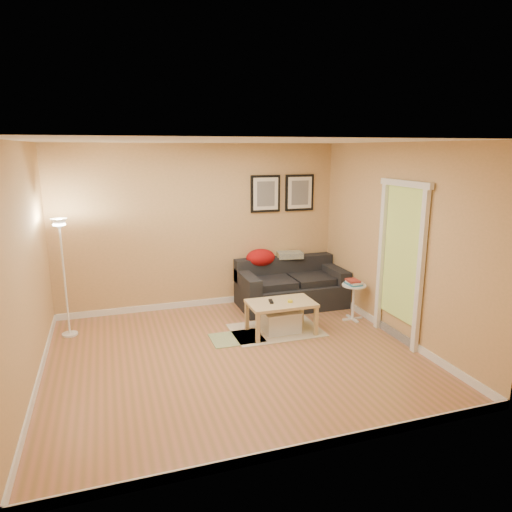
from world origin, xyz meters
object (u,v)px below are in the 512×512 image
(sofa, at_px, (291,284))
(side_table, at_px, (353,302))
(coffee_table, at_px, (281,317))
(book_stack, at_px, (353,282))
(floor_lamp, at_px, (65,281))
(storage_bin, at_px, (281,321))

(sofa, height_order, side_table, sofa)
(coffee_table, height_order, book_stack, book_stack)
(book_stack, distance_m, floor_lamp, 4.07)
(book_stack, xyz_separation_m, floor_lamp, (-4.01, 0.69, 0.19))
(side_table, xyz_separation_m, book_stack, (-0.01, 0.00, 0.31))
(side_table, bearing_deg, coffee_table, -173.20)
(sofa, distance_m, floor_lamp, 3.41)
(storage_bin, relative_size, floor_lamp, 0.31)
(side_table, height_order, floor_lamp, floor_lamp)
(sofa, xyz_separation_m, book_stack, (0.63, -0.87, 0.21))
(coffee_table, distance_m, storage_bin, 0.08)
(storage_bin, bearing_deg, side_table, 5.16)
(coffee_table, relative_size, storage_bin, 1.78)
(floor_lamp, bearing_deg, side_table, -9.80)
(coffee_table, bearing_deg, book_stack, 24.70)
(storage_bin, bearing_deg, coffee_table, -113.66)
(storage_bin, xyz_separation_m, side_table, (1.20, 0.11, 0.12))
(side_table, distance_m, floor_lamp, 4.11)
(sofa, distance_m, coffee_table, 1.18)
(coffee_table, relative_size, side_table, 1.66)
(book_stack, bearing_deg, storage_bin, -171.65)
(sofa, xyz_separation_m, coffee_table, (-0.58, -1.02, -0.15))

